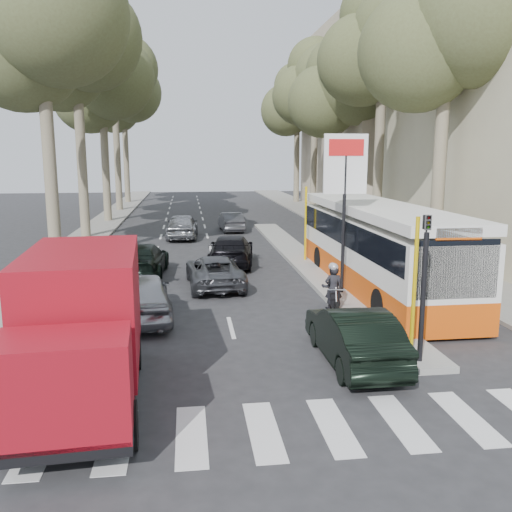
# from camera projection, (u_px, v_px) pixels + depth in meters

# --- Properties ---
(ground) EXTENTS (120.00, 120.00, 0.00)m
(ground) POSITION_uv_depth(u_px,v_px,m) (273.00, 351.00, 13.80)
(ground) COLOR #28282B
(ground) RESTS_ON ground
(sidewalk_right) EXTENTS (3.20, 70.00, 0.12)m
(sidewalk_right) POSITION_uv_depth(u_px,v_px,m) (336.00, 222.00, 39.23)
(sidewalk_right) COLOR gray
(sidewalk_right) RESTS_ON ground
(median_left) EXTENTS (2.40, 64.00, 0.12)m
(median_left) POSITION_uv_depth(u_px,v_px,m) (107.00, 221.00, 40.08)
(median_left) COLOR gray
(median_left) RESTS_ON ground
(traffic_island) EXTENTS (1.50, 26.00, 0.16)m
(traffic_island) POSITION_uv_depth(u_px,v_px,m) (305.00, 261.00, 24.91)
(traffic_island) COLOR gray
(traffic_island) RESTS_ON ground
(building_far) EXTENTS (11.00, 20.00, 16.00)m
(building_far) POSITION_uv_depth(u_px,v_px,m) (387.00, 119.00, 47.39)
(building_far) COLOR #B7A88E
(building_far) RESTS_ON ground
(billboard) EXTENTS (1.50, 12.10, 5.60)m
(billboard) POSITION_uv_depth(u_px,v_px,m) (345.00, 191.00, 18.39)
(billboard) COLOR yellow
(billboard) RESTS_ON ground
(traffic_light_island) EXTENTS (0.16, 0.41, 3.60)m
(traffic_light_island) POSITION_uv_depth(u_px,v_px,m) (425.00, 264.00, 12.28)
(traffic_light_island) COLOR black
(traffic_light_island) RESTS_ON ground
(tree_l_a) EXTENTS (7.40, 7.20, 14.10)m
(tree_l_a) POSITION_uv_depth(u_px,v_px,m) (44.00, 22.00, 22.70)
(tree_l_a) COLOR #6B604C
(tree_l_a) RESTS_ON ground
(tree_l_b) EXTENTS (7.40, 7.20, 14.88)m
(tree_l_b) POSITION_uv_depth(u_px,v_px,m) (77.00, 43.00, 30.36)
(tree_l_b) COLOR #6B604C
(tree_l_b) RESTS_ON ground
(tree_l_c) EXTENTS (7.40, 7.20, 13.71)m
(tree_l_c) POSITION_uv_depth(u_px,v_px,m) (103.00, 81.00, 38.37)
(tree_l_c) COLOR #6B604C
(tree_l_c) RESTS_ON ground
(tree_l_d) EXTENTS (7.40, 7.20, 15.66)m
(tree_l_d) POSITION_uv_depth(u_px,v_px,m) (115.00, 72.00, 45.84)
(tree_l_d) COLOR #6B604C
(tree_l_d) RESTS_ON ground
(tree_l_e) EXTENTS (7.40, 7.20, 14.49)m
(tree_l_e) POSITION_uv_depth(u_px,v_px,m) (125.00, 95.00, 53.82)
(tree_l_e) COLOR #6B604C
(tree_l_e) RESTS_ON ground
(tree_r_a) EXTENTS (7.40, 7.20, 14.10)m
(tree_r_a) POSITION_uv_depth(u_px,v_px,m) (450.00, 23.00, 22.87)
(tree_r_a) COLOR #6B604C
(tree_r_a) RESTS_ON ground
(tree_r_b) EXTENTS (7.40, 7.20, 15.27)m
(tree_r_b) POSITION_uv_depth(u_px,v_px,m) (385.00, 37.00, 30.48)
(tree_r_b) COLOR #6B604C
(tree_r_b) RESTS_ON ground
(tree_r_c) EXTENTS (7.40, 7.20, 13.32)m
(tree_r_c) POSITION_uv_depth(u_px,v_px,m) (341.00, 86.00, 38.58)
(tree_r_c) COLOR #6B604C
(tree_r_c) RESTS_ON ground
(tree_r_d) EXTENTS (7.40, 7.20, 14.88)m
(tree_r_d) POSITION_uv_depth(u_px,v_px,m) (316.00, 81.00, 46.13)
(tree_r_d) COLOR #6B604C
(tree_r_d) RESTS_ON ground
(tree_r_e) EXTENTS (7.40, 7.20, 14.10)m
(tree_r_e) POSITION_uv_depth(u_px,v_px,m) (298.00, 99.00, 54.07)
(tree_r_e) COLOR #6B604C
(tree_r_e) RESTS_ON ground
(silver_hatchback) EXTENTS (2.11, 4.38, 1.44)m
(silver_hatchback) POSITION_uv_depth(u_px,v_px,m) (142.00, 296.00, 16.35)
(silver_hatchback) COLOR #A6A8AE
(silver_hatchback) RESTS_ON ground
(dark_hatchback) EXTENTS (1.49, 4.14, 1.36)m
(dark_hatchback) POSITION_uv_depth(u_px,v_px,m) (354.00, 335.00, 12.92)
(dark_hatchback) COLOR black
(dark_hatchback) RESTS_ON ground
(queue_car_a) EXTENTS (2.20, 4.37, 1.18)m
(queue_car_a) POSITION_uv_depth(u_px,v_px,m) (214.00, 271.00, 20.37)
(queue_car_a) COLOR #484A4F
(queue_car_a) RESTS_ON ground
(queue_car_b) EXTENTS (2.50, 4.91, 1.36)m
(queue_car_b) POSITION_uv_depth(u_px,v_px,m) (231.00, 250.00, 24.28)
(queue_car_b) COLOR black
(queue_car_b) RESTS_ON ground
(queue_car_c) EXTENTS (2.00, 4.46, 1.49)m
(queue_car_c) POSITION_uv_depth(u_px,v_px,m) (182.00, 226.00, 32.09)
(queue_car_c) COLOR gray
(queue_car_c) RESTS_ON ground
(queue_car_d) EXTENTS (1.52, 3.79, 1.22)m
(queue_car_d) POSITION_uv_depth(u_px,v_px,m) (231.00, 222.00, 35.18)
(queue_car_d) COLOR #4A4B51
(queue_car_d) RESTS_ON ground
(queue_car_e) EXTENTS (2.23, 4.91, 1.39)m
(queue_car_e) POSITION_uv_depth(u_px,v_px,m) (141.00, 260.00, 21.94)
(queue_car_e) COLOR black
(queue_car_e) RESTS_ON ground
(red_truck) EXTENTS (2.48, 5.76, 3.01)m
(red_truck) POSITION_uv_depth(u_px,v_px,m) (82.00, 325.00, 10.72)
(red_truck) COLOR black
(red_truck) RESTS_ON ground
(city_bus) EXTENTS (2.70, 12.04, 3.17)m
(city_bus) POSITION_uv_depth(u_px,v_px,m) (376.00, 244.00, 19.91)
(city_bus) COLOR #DB4D0C
(city_bus) RESTS_ON ground
(motorcycle) EXTENTS (0.75, 1.89, 1.61)m
(motorcycle) POSITION_uv_depth(u_px,v_px,m) (333.00, 289.00, 17.08)
(motorcycle) COLOR black
(motorcycle) RESTS_ON ground
(pedestrian_near) EXTENTS (0.63, 0.98, 1.54)m
(pedestrian_near) POSITION_uv_depth(u_px,v_px,m) (396.00, 246.00, 24.30)
(pedestrian_near) COLOR #453753
(pedestrian_near) RESTS_ON sidewalk_right
(pedestrian_far) EXTENTS (1.18, 0.57, 1.78)m
(pedestrian_far) POSITION_uv_depth(u_px,v_px,m) (415.00, 231.00, 27.92)
(pedestrian_far) COLOR brown
(pedestrian_far) RESTS_ON sidewalk_right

